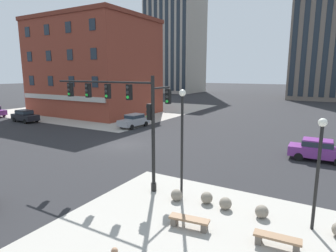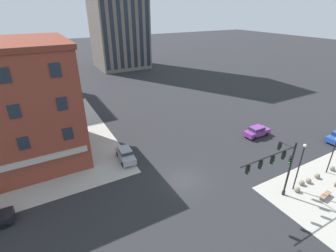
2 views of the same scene
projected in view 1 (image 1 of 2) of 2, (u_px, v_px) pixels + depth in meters
ground_plane at (125, 145)px, 26.95m from camera, size 320.00×320.00×0.00m
sidewalk_far_corner at (108, 109)px, 53.80m from camera, size 32.00×32.00×0.02m
traffic_signal_main at (128, 109)px, 16.70m from camera, size 7.65×2.09×6.67m
bollard_sphere_curb_a at (177, 195)px, 15.22m from camera, size 0.63×0.63×0.63m
bollard_sphere_curb_b at (207, 198)px, 14.88m from camera, size 0.63×0.63×0.63m
bollard_sphere_curb_c at (225, 203)px, 14.24m from camera, size 0.63×0.63×0.63m
bollard_sphere_curb_d at (262, 212)px, 13.40m from camera, size 0.63×0.63×0.63m
bench_near_signal at (189, 221)px, 12.51m from camera, size 1.85×0.72×0.49m
bench_mid_block at (277, 240)px, 11.10m from camera, size 1.83×0.60×0.49m
street_lamp_corner_near at (182, 132)px, 15.00m from camera, size 0.36×0.36×5.97m
street_lamp_mid_sidewalk at (319, 161)px, 11.89m from camera, size 0.36×0.36×4.99m
car_main_northbound_near at (134, 120)px, 35.66m from camera, size 2.14×4.52×1.68m
car_main_southbound_far at (318, 149)px, 22.07m from camera, size 4.42×1.94×1.68m
car_main_mid at (25, 115)px, 39.45m from camera, size 4.51×2.11×1.68m
storefront_block_near_corner at (94, 67)px, 47.23m from camera, size 18.74×14.43×15.51m
residential_tower_skyline_left at (176, 17)px, 96.06m from camera, size 17.04×16.26×50.72m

